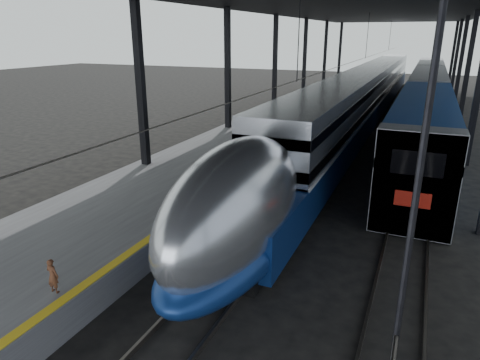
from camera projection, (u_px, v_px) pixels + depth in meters
The scene contains 8 objects.
ground at pixel (200, 243), 15.76m from camera, with size 160.00×160.00×0.00m, color black.
platform at pixel (280, 124), 34.29m from camera, with size 6.00×80.00×1.00m, color #4C4C4F.
yellow_strip at pixel (315, 120), 33.08m from camera, with size 0.30×80.00×0.01m, color gold.
rails at pixel (384, 138), 31.42m from camera, with size 6.52×80.00×0.16m.
canopy at pixel (359, 7), 29.49m from camera, with size 18.00×75.00×9.47m.
tgv_train at pixel (364, 98), 37.21m from camera, with size 3.10×65.20×4.44m.
second_train at pixel (427, 95), 39.07m from camera, with size 2.98×56.05×4.11m.
child at pixel (53, 276), 10.86m from camera, with size 0.34×0.23×0.94m, color #522D1B.
Camera 1 is at (6.98, -12.42, 7.28)m, focal length 32.00 mm.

